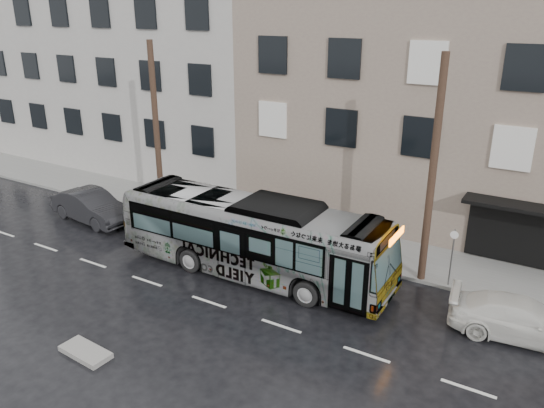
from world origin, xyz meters
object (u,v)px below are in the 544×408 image
(bus, at_px, (252,237))
(white_sedan, at_px, (522,319))
(sign_post, at_px, (452,258))
(utility_pole_front, at_px, (432,173))
(utility_pole_rear, at_px, (156,132))
(dark_sedan, at_px, (91,206))

(bus, xyz_separation_m, white_sedan, (10.36, 0.76, -0.99))
(sign_post, distance_m, bus, 8.02)
(utility_pole_front, bearing_deg, utility_pole_rear, 180.00)
(utility_pole_rear, xyz_separation_m, dark_sedan, (-2.77, -2.35, -3.83))
(utility_pole_front, height_order, dark_sedan, utility_pole_front)
(utility_pole_rear, height_order, sign_post, utility_pole_rear)
(utility_pole_front, distance_m, white_sedan, 6.04)
(utility_pole_rear, relative_size, sign_post, 3.75)
(sign_post, relative_size, dark_sedan, 0.48)
(sign_post, bearing_deg, dark_sedan, -172.52)
(utility_pole_front, distance_m, dark_sedan, 17.36)
(utility_pole_front, bearing_deg, bus, -155.32)
(sign_post, bearing_deg, bus, -158.61)
(white_sedan, bearing_deg, sign_post, 45.83)
(dark_sedan, bearing_deg, utility_pole_front, -76.01)
(utility_pole_rear, xyz_separation_m, sign_post, (15.10, 0.00, -3.30))
(bus, bearing_deg, dark_sedan, 86.27)
(sign_post, xyz_separation_m, dark_sedan, (-17.87, -2.35, -0.53))
(dark_sedan, bearing_deg, white_sedan, -83.47)
(utility_pole_front, height_order, utility_pole_rear, same)
(utility_pole_front, height_order, bus, utility_pole_front)
(white_sedan, xyz_separation_m, dark_sedan, (-20.78, -0.18, 0.13))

